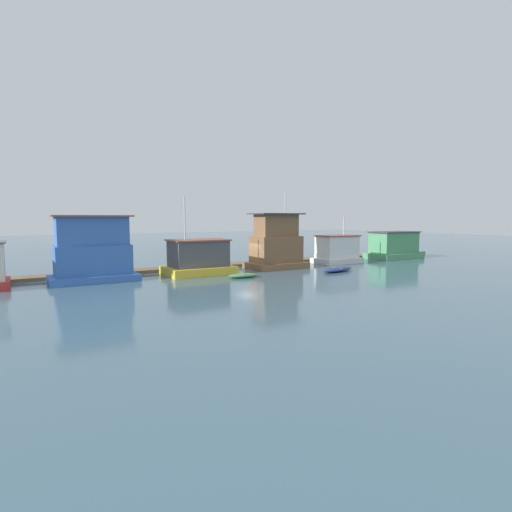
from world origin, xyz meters
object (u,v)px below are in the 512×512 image
object	(u,v)px
houseboat_blue	(93,252)
houseboat_green	(394,246)
dinghy_green	(243,275)
mooring_post_far_right	(291,255)
houseboat_white	(337,250)
houseboat_brown	(276,245)
dinghy_navy	(337,269)
mooring_post_near_left	(192,264)
mooring_post_near_right	(378,250)
houseboat_yellow	(198,258)

from	to	relation	value
houseboat_blue	houseboat_green	distance (m)	34.79
dinghy_green	houseboat_green	bearing A→B (deg)	10.28
mooring_post_far_right	dinghy_green	bearing A→B (deg)	-146.70
houseboat_white	houseboat_green	size ratio (longest dim) A/B	0.75
houseboat_green	dinghy_green	bearing A→B (deg)	-169.72
houseboat_white	mooring_post_far_right	distance (m)	5.22
houseboat_brown	dinghy_green	size ratio (longest dim) A/B	2.79
houseboat_green	dinghy_navy	distance (m)	15.58
dinghy_green	mooring_post_near_left	xyz separation A→B (m)	(-1.98, 6.26, 0.47)
dinghy_green	dinghy_navy	xyz separation A→B (m)	(9.30, -1.31, 0.02)
dinghy_green	mooring_post_near_left	distance (m)	6.59
houseboat_green	mooring_post_near_left	bearing A→B (deg)	175.66
houseboat_green	mooring_post_near_right	bearing A→B (deg)	107.70
houseboat_green	dinghy_green	distance (m)	24.19
houseboat_blue	mooring_post_far_right	world-z (taller)	houseboat_blue
houseboat_yellow	mooring_post_near_right	size ratio (longest dim) A/B	3.73
dinghy_green	mooring_post_near_right	xyz separation A→B (m)	(23.14, 6.26, 0.72)
dinghy_green	houseboat_brown	bearing A→B (deg)	33.23
dinghy_navy	houseboat_white	bearing A→B (deg)	47.75
dinghy_green	dinghy_navy	world-z (taller)	dinghy_navy
houseboat_blue	houseboat_yellow	size ratio (longest dim) A/B	0.96
houseboat_brown	dinghy_navy	xyz separation A→B (m)	(3.34, -5.22, -2.12)
houseboat_green	dinghy_navy	world-z (taller)	houseboat_green
dinghy_green	houseboat_white	bearing A→B (deg)	16.34
houseboat_brown	mooring_post_near_right	distance (m)	17.40
houseboat_white	mooring_post_near_right	xyz separation A→B (m)	(8.84, 2.07, -0.54)
mooring_post_near_left	houseboat_green	bearing A→B (deg)	-4.34
dinghy_navy	mooring_post_far_right	size ratio (longest dim) A/B	2.24
houseboat_blue	houseboat_yellow	bearing A→B (deg)	-3.11
houseboat_blue	houseboat_brown	bearing A→B (deg)	-1.78
houseboat_yellow	mooring_post_near_right	distance (m)	25.58
mooring_post_far_right	mooring_post_near_left	world-z (taller)	mooring_post_far_right
houseboat_brown	mooring_post_near_left	bearing A→B (deg)	163.44
dinghy_green	mooring_post_far_right	bearing A→B (deg)	33.30
mooring_post_far_right	mooring_post_near_left	xyz separation A→B (m)	(-11.52, 0.00, -0.27)
dinghy_green	mooring_post_near_left	world-z (taller)	mooring_post_near_left
houseboat_brown	mooring_post_near_left	xyz separation A→B (m)	(-7.94, 2.36, -1.67)
houseboat_white	mooring_post_near_left	world-z (taller)	houseboat_white
houseboat_blue	mooring_post_near_left	size ratio (longest dim) A/B	4.94
houseboat_white	mooring_post_near_left	distance (m)	16.43
houseboat_blue	dinghy_navy	xyz separation A→B (m)	(20.32, -5.75, -2.14)
mooring_post_far_right	houseboat_yellow	bearing A→B (deg)	-169.02
houseboat_brown	mooring_post_far_right	distance (m)	4.51
houseboat_green	mooring_post_near_left	distance (m)	25.83
houseboat_green	dinghy_navy	bearing A→B (deg)	-158.75
houseboat_brown	mooring_post_far_right	xyz separation A→B (m)	(3.58, 2.36, -1.40)
dinghy_navy	mooring_post_near_left	bearing A→B (deg)	146.10
houseboat_blue	houseboat_green	xyz separation A→B (m)	(34.78, -0.12, -0.81)
houseboat_white	mooring_post_near_left	xyz separation A→B (m)	(-16.28, 2.07, -0.80)
dinghy_navy	mooring_post_far_right	bearing A→B (deg)	88.20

